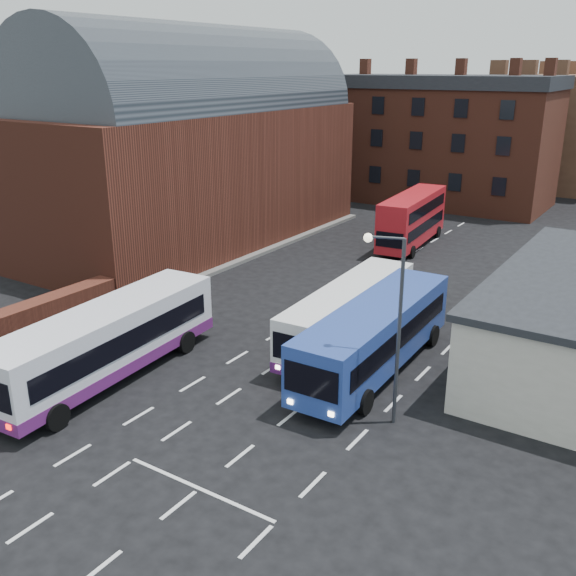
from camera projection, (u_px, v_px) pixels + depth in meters
The scene contains 10 objects.
ground at pixel (153, 408), 25.86m from camera, with size 180.00×180.00×0.00m, color black.
railway_station at pixel (195, 142), 47.96m from camera, with size 12.00×28.00×16.00m.
forecourt_wall at pixel (33, 320), 32.40m from camera, with size 1.20×10.00×1.80m, color #602B1E.
brick_terrace at pixel (435, 146), 63.57m from camera, with size 22.00×10.00×11.00m, color brown.
bus_white_outbound at pixel (107, 338), 27.75m from camera, with size 3.61×11.94×3.21m.
bus_white_inbound at pixel (350, 311), 31.20m from camera, with size 3.15×10.92×2.95m.
bus_blue at pixel (375, 333), 28.41m from camera, with size 3.09×11.53×3.13m.
bus_red_double at pixel (412, 219), 48.38m from camera, with size 3.13×10.04×3.95m.
street_lamp at pixel (393, 314), 23.40m from camera, with size 1.45×0.65×7.45m.
pedestrian_beige at pixel (26, 374), 26.98m from camera, with size 0.76×0.59×1.56m, color tan.
Camera 1 is at (17.02, -16.18, 13.06)m, focal length 40.00 mm.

